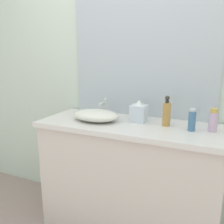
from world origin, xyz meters
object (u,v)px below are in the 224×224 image
soap_dispenser (167,113)px  lotion_bottle (213,121)px  tissue_box (139,112)px  perfume_bottle (192,120)px  sink_basin (96,115)px

soap_dispenser → lotion_bottle: 0.31m
tissue_box → perfume_bottle: bearing=-10.3°
lotion_bottle → sink_basin: bearing=-174.8°
sink_basin → tissue_box: bearing=19.0°
soap_dispenser → tissue_box: bearing=173.8°
soap_dispenser → tissue_box: (-0.22, 0.02, -0.02)m
soap_dispenser → tissue_box: soap_dispenser is taller
soap_dispenser → lotion_bottle: size_ratio=1.40×
perfume_bottle → lotion_bottle: bearing=16.8°
perfume_bottle → tissue_box: tissue_box is taller
sink_basin → perfume_bottle: perfume_bottle is taller
soap_dispenser → tissue_box: 0.22m
soap_dispenser → perfume_bottle: bearing=-15.1°
perfume_bottle → sink_basin: bearing=-177.1°
sink_basin → soap_dispenser: 0.54m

